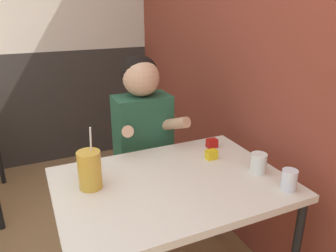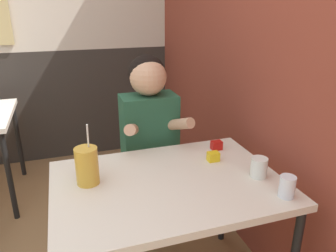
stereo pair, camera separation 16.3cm
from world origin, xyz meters
name	(u,v)px [view 1 (the left image)]	position (x,y,z in m)	size (l,w,h in m)	color
brick_wall_right	(208,29)	(1.44, 1.21, 1.35)	(0.08, 4.41, 2.70)	brown
main_table	(172,193)	(0.78, 0.39, 0.67)	(1.08, 0.77, 0.73)	beige
person_seated	(143,147)	(0.83, 0.94, 0.67)	(0.42, 0.42, 1.25)	#235138
cocktail_pitcher	(90,170)	(0.42, 0.49, 0.82)	(0.11, 0.11, 0.30)	gold
glass_near_pitcher	(289,180)	(1.22, 0.10, 0.78)	(0.07, 0.07, 0.10)	silver
glass_center	(258,163)	(1.21, 0.29, 0.78)	(0.08, 0.08, 0.10)	silver
condiment_ketchup	(212,143)	(1.15, 0.64, 0.76)	(0.06, 0.04, 0.05)	#B7140F
condiment_mustard	(211,154)	(1.07, 0.51, 0.76)	(0.06, 0.04, 0.05)	yellow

